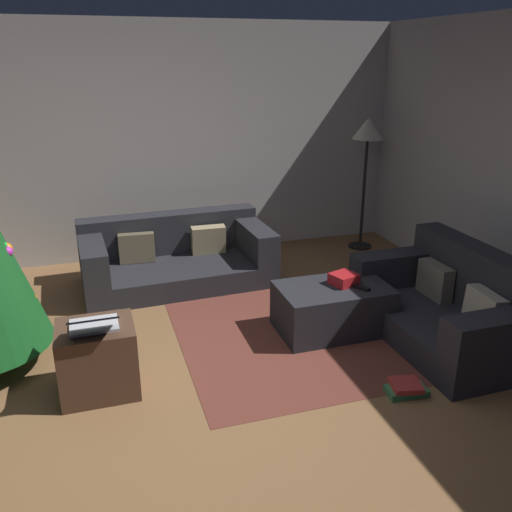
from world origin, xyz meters
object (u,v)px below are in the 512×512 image
side_table (98,359)px  ottoman (333,308)px  couch_left (175,257)px  corner_lamp (367,139)px  laptop (94,324)px  tv_remote (361,288)px  gift_box (344,279)px  book_stack (406,388)px  couch_right (453,306)px

side_table → ottoman: bearing=9.9°
couch_left → corner_lamp: corner_lamp is taller
laptop → tv_remote: bearing=7.9°
gift_box → tv_remote: bearing=-56.2°
couch_left → corner_lamp: bearing=-174.1°
laptop → book_stack: laptop is taller
ottoman → side_table: bearing=-170.1°
couch_right → book_stack: (-0.79, -0.61, -0.24)m
ottoman → tv_remote: bearing=-29.9°
couch_right → ottoman: (-0.89, 0.41, -0.08)m
tv_remote → side_table: (-2.13, -0.23, -0.16)m
couch_right → book_stack: 1.03m
ottoman → corner_lamp: 2.52m
couch_left → laptop: bearing=63.7°
couch_right → side_table: couch_right is taller
tv_remote → book_stack: size_ratio=0.54×
laptop → book_stack: (2.03, -0.62, -0.52)m
couch_right → tv_remote: size_ratio=9.89×
laptop → gift_box: bearing=11.9°
corner_lamp → tv_remote: bearing=-118.2°
tv_remote → ottoman: bearing=119.7°
side_table → laptop: size_ratio=1.25×
couch_left → gift_box: 1.92m
couch_left → couch_right: couch_right is taller
ottoman → tv_remote: size_ratio=5.82×
ottoman → laptop: laptop is taller
couch_left → book_stack: couch_left is taller
couch_left → side_table: couch_left is taller
corner_lamp → side_table: bearing=-145.3°
couch_left → ottoman: (1.09, -1.52, -0.05)m
ottoman → book_stack: size_ratio=3.15×
corner_lamp → gift_box: bearing=-122.0°
couch_left → laptop: 2.13m
book_stack → gift_box: bearing=89.5°
laptop → ottoman: bearing=11.8°
laptop → corner_lamp: size_ratio=0.27×
side_table → book_stack: 2.15m
side_table → corner_lamp: bearing=34.7°
gift_box → side_table: (-2.04, -0.36, -0.20)m
couch_right → ottoman: couch_right is taller
couch_left → couch_right: (1.98, -1.94, 0.03)m
gift_box → couch_right: bearing=-29.2°
side_table → corner_lamp: corner_lamp is taller
tv_remote → book_stack: 0.99m
gift_box → tv_remote: size_ratio=1.27×
couch_left → gift_box: couch_left is taller
book_stack → corner_lamp: corner_lamp is taller
ottoman → side_table: (-1.94, -0.34, 0.05)m
couch_left → ottoman: bearing=123.1°
laptop → couch_left: bearing=66.3°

